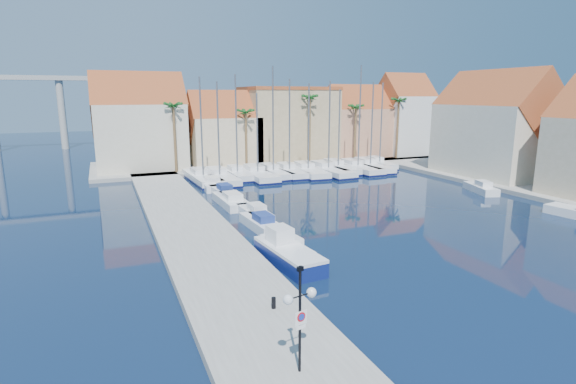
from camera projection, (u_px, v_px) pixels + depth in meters
name	position (u px, v px, depth m)	size (l,w,h in m)	color
ground	(400.00, 287.00, 25.67)	(260.00, 260.00, 0.00)	black
quay_west	(196.00, 235.00, 34.43)	(6.00, 77.00, 0.50)	gray
shore_north	(271.00, 161.00, 72.69)	(54.00, 16.00, 0.50)	gray
shore_east	(553.00, 189.00, 51.15)	(12.00, 60.00, 0.50)	gray
lamp_post	(300.00, 303.00, 16.45)	(1.42, 0.60, 4.24)	black
bollard	(274.00, 303.00, 22.01)	(0.23, 0.23, 0.56)	black
fishing_boat	(287.00, 253.00, 29.15)	(2.70, 6.47, 2.20)	navy
motorboat_west_0	(287.00, 247.00, 30.88)	(2.19, 5.39, 1.40)	white
motorboat_west_1	(261.00, 223.00, 36.76)	(2.11, 5.62, 1.40)	white
motorboat_west_2	(255.00, 213.00, 39.95)	(1.89, 5.49, 1.40)	white
motorboat_west_3	(231.00, 200.00, 44.59)	(2.28, 6.70, 1.40)	white
motorboat_west_4	(223.00, 191.00, 48.75)	(2.09, 5.64, 1.40)	white
motorboat_west_5	(211.00, 183.00, 53.17)	(2.53, 7.02, 1.40)	white
motorboat_west_6	(203.00, 176.00, 57.69)	(2.90, 7.08, 1.40)	white
motorboat_east_1	(481.00, 188.00, 50.53)	(3.18, 5.52, 1.40)	white
sailboat_0	(202.00, 178.00, 56.47)	(3.31, 10.78, 12.91)	white
sailboat_1	(218.00, 177.00, 56.99)	(3.08, 11.19, 12.35)	white
sailboat_2	(236.00, 174.00, 58.89)	(2.26, 8.26, 13.30)	white
sailboat_3	(256.00, 174.00, 59.20)	(3.00, 11.06, 11.01)	white
sailboat_4	(272.00, 172.00, 60.40)	(3.29, 9.70, 14.38)	white
sailboat_5	(288.00, 171.00, 61.08)	(2.71, 9.56, 12.81)	white
sailboat_6	(307.00, 170.00, 61.80)	(3.68, 11.03, 12.24)	white
sailboat_7	(326.00, 170.00, 62.39)	(3.64, 11.57, 12.59)	white
sailboat_8	(336.00, 167.00, 64.37)	(3.20, 10.49, 11.49)	white
sailboat_9	(356.00, 167.00, 64.51)	(3.19, 10.94, 14.73)	white
sailboat_10	(368.00, 166.00, 65.80)	(3.68, 11.17, 12.50)	white
sailboat_11	(378.00, 164.00, 67.72)	(2.81, 8.33, 12.50)	white
building_0	(140.00, 126.00, 62.96)	(12.30, 9.00, 13.50)	beige
building_1	(223.00, 132.00, 67.72)	(10.30, 8.00, 11.00)	#C5B28B
building_2	(288.00, 123.00, 72.54)	(14.20, 10.20, 11.50)	tan
building_3	(356.00, 124.00, 76.22)	(10.30, 8.00, 12.00)	tan
building_4	(403.00, 117.00, 78.46)	(8.30, 8.00, 14.00)	silver
building_6	(495.00, 128.00, 57.94)	(9.00, 14.30, 13.50)	beige
palm_0	(173.00, 108.00, 59.41)	(2.60, 2.60, 10.15)	brown
palm_1	(246.00, 114.00, 63.35)	(2.60, 2.60, 9.15)	brown
palm_2	(310.00, 100.00, 66.70)	(2.60, 2.60, 11.15)	brown
palm_3	(356.00, 109.00, 70.00)	(2.60, 2.60, 9.65)	brown
palm_4	(399.00, 102.00, 72.80)	(2.60, 2.60, 10.65)	brown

